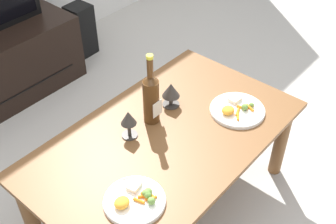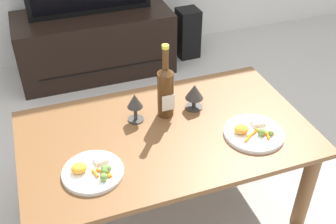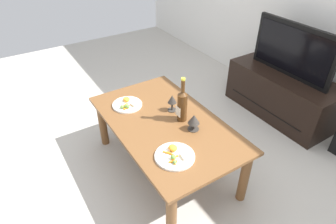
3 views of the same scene
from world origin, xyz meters
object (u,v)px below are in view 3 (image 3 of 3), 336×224
(wine_bottle, at_px, (182,105))
(tv_screen, at_px, (293,50))
(goblet_right, at_px, (194,120))
(dinner_plate_left, at_px, (127,104))
(tv_stand, at_px, (282,94))
(dining_table, at_px, (165,130))
(dinner_plate_right, at_px, (175,155))
(goblet_left, at_px, (172,100))

(wine_bottle, bearing_deg, tv_screen, 93.91)
(goblet_right, bearing_deg, wine_bottle, -178.43)
(wine_bottle, distance_m, dinner_plate_left, 0.50)
(dinner_plate_left, bearing_deg, tv_stand, 79.29)
(dining_table, relative_size, goblet_right, 9.96)
(tv_stand, height_order, dinner_plate_left, dinner_plate_left)
(dining_table, relative_size, dinner_plate_right, 4.81)
(goblet_right, bearing_deg, tv_stand, 100.02)
(goblet_right, xyz_separation_m, dinner_plate_right, (0.17, -0.28, -0.07))
(dining_table, distance_m, goblet_right, 0.28)
(wine_bottle, xyz_separation_m, goblet_right, (0.15, 0.00, -0.05))
(goblet_left, distance_m, goblet_right, 0.29)
(tv_screen, bearing_deg, goblet_right, -79.97)
(dining_table, relative_size, tv_screen, 1.47)
(goblet_left, bearing_deg, tv_screen, 87.72)
(goblet_left, distance_m, dinner_plate_left, 0.39)
(goblet_left, bearing_deg, goblet_right, 0.00)
(tv_screen, xyz_separation_m, wine_bottle, (0.09, -1.35, -0.09))
(tv_screen, height_order, goblet_right, tv_screen)
(tv_screen, xyz_separation_m, dinner_plate_left, (-0.31, -1.62, -0.22))
(dinner_plate_right, bearing_deg, tv_screen, 104.15)
(goblet_right, height_order, dinner_plate_left, goblet_right)
(wine_bottle, relative_size, goblet_right, 2.80)
(dining_table, xyz_separation_m, goblet_right, (0.19, 0.13, 0.16))
(dinner_plate_right, bearing_deg, dinner_plate_left, -179.83)
(goblet_right, bearing_deg, tv_screen, 100.03)
(tv_screen, distance_m, dinner_plate_right, 1.68)
(tv_screen, relative_size, dinner_plate_right, 3.28)
(goblet_left, bearing_deg, dinner_plate_right, -30.98)
(tv_stand, distance_m, wine_bottle, 1.41)
(tv_stand, xyz_separation_m, tv_screen, (0.00, -0.00, 0.49))
(dining_table, distance_m, tv_screen, 1.50)
(goblet_right, relative_size, dinner_plate_right, 0.48)
(tv_screen, bearing_deg, goblet_left, -92.28)
(wine_bottle, distance_m, goblet_right, 0.16)
(dining_table, bearing_deg, dinner_plate_left, -156.92)
(tv_stand, height_order, goblet_left, goblet_left)
(tv_screen, xyz_separation_m, goblet_left, (-0.05, -1.34, -0.13))
(tv_stand, distance_m, tv_screen, 0.49)
(goblet_right, bearing_deg, goblet_left, 180.00)
(tv_screen, distance_m, goblet_right, 1.37)
(dining_table, xyz_separation_m, tv_stand, (-0.05, 1.47, -0.18))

